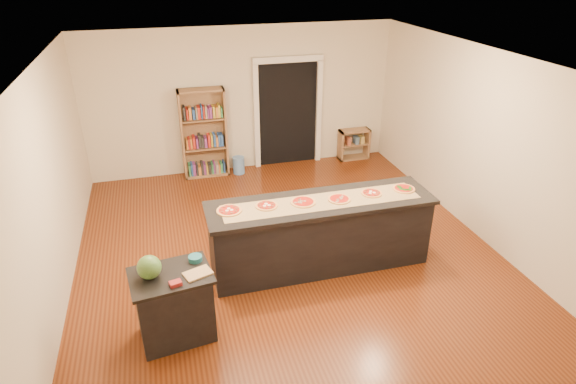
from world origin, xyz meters
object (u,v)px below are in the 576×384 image
object	(u,v)px
side_counter	(174,305)
bookshelf	(204,134)
watermelon	(149,267)
low_shelf	(354,144)
kitchen_island	(320,233)
waste_bin	(239,165)

from	to	relation	value
side_counter	bookshelf	bearing A→B (deg)	71.33
side_counter	watermelon	bearing A→B (deg)	171.39
side_counter	low_shelf	xyz separation A→B (m)	(4.01, 4.43, -0.11)
kitchen_island	side_counter	distance (m)	2.23
kitchen_island	low_shelf	distance (m)	4.04
low_shelf	bookshelf	bearing A→B (deg)	-179.72
watermelon	low_shelf	bearing A→B (deg)	46.40
bookshelf	watermelon	size ratio (longest dim) A/B	6.65
kitchen_island	waste_bin	size ratio (longest dim) A/B	9.02
side_counter	waste_bin	world-z (taller)	side_counter
kitchen_island	low_shelf	world-z (taller)	kitchen_island
low_shelf	watermelon	xyz separation A→B (m)	(-4.21, -4.42, 0.67)
low_shelf	waste_bin	distance (m)	2.51
bookshelf	waste_bin	size ratio (longest dim) A/B	5.07
bookshelf	low_shelf	size ratio (longest dim) A/B	2.68
watermelon	kitchen_island	bearing A→B (deg)	21.89
kitchen_island	waste_bin	distance (m)	3.47
waste_bin	low_shelf	bearing A→B (deg)	2.48
kitchen_island	bookshelf	world-z (taller)	bookshelf
side_counter	low_shelf	bearing A→B (deg)	40.38
side_counter	low_shelf	size ratio (longest dim) A/B	1.35
waste_bin	watermelon	world-z (taller)	watermelon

